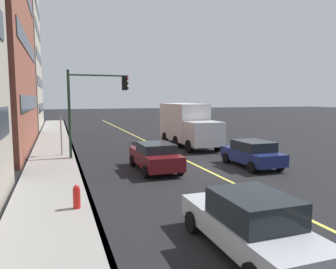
% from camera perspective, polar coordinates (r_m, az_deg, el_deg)
% --- Properties ---
extents(ground, '(200.00, 200.00, 0.00)m').
position_cam_1_polar(ground, '(17.50, 6.16, -6.01)').
color(ground, black).
extents(sidewalk_slab, '(80.00, 2.83, 0.15)m').
position_cam_1_polar(sidewalk_slab, '(15.87, -19.88, -7.40)').
color(sidewalk_slab, gray).
rests_on(sidewalk_slab, ground).
extents(curb_edge, '(80.00, 0.16, 0.15)m').
position_cam_1_polar(curb_edge, '(15.90, -15.03, -7.21)').
color(curb_edge, slate).
rests_on(curb_edge, ground).
extents(lane_stripe_center, '(80.00, 0.16, 0.01)m').
position_cam_1_polar(lane_stripe_center, '(17.50, 6.16, -6.00)').
color(lane_stripe_center, '#D8CC4C').
rests_on(lane_stripe_center, ground).
extents(car_navy, '(3.93, 1.94, 1.46)m').
position_cam_1_polar(car_navy, '(18.23, 14.78, -3.24)').
color(car_navy, navy).
rests_on(car_navy, ground).
extents(car_maroon, '(4.35, 1.97, 1.47)m').
position_cam_1_polar(car_maroon, '(16.77, -2.32, -3.86)').
color(car_maroon, '#591116').
rests_on(car_maroon, ground).
extents(car_silver, '(4.52, 1.90, 1.52)m').
position_cam_1_polar(car_silver, '(8.33, 14.34, -15.04)').
color(car_silver, '#A8AAB2').
rests_on(car_silver, ground).
extents(truck_white, '(7.59, 2.51, 3.33)m').
position_cam_1_polar(truck_white, '(25.43, 3.38, 1.89)').
color(truck_white, silver).
rests_on(truck_white, ground).
extents(traffic_light_mast, '(0.28, 3.75, 5.47)m').
position_cam_1_polar(traffic_light_mast, '(20.31, -13.19, 6.25)').
color(traffic_light_mast, '#1E3823').
rests_on(traffic_light_mast, ground).
extents(street_sign_post, '(0.60, 0.08, 2.74)m').
position_cam_1_polar(street_sign_post, '(21.42, -18.52, 0.37)').
color(street_sign_post, slate).
rests_on(street_sign_post, ground).
extents(fire_hydrant, '(0.24, 0.24, 0.94)m').
position_cam_1_polar(fire_hydrant, '(11.21, -15.96, -10.97)').
color(fire_hydrant, red).
rests_on(fire_hydrant, ground).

